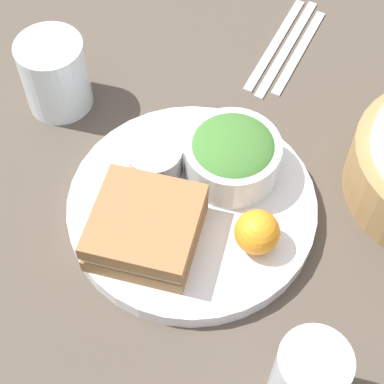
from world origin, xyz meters
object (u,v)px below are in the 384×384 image
Objects in this scene: plate at (192,207)px; fork at (275,43)px; water_glass at (55,75)px; salad_bowl at (232,154)px; spoon at (299,51)px; drink_glass at (307,379)px; knife at (287,47)px; dressing_cup at (155,160)px; sandwich at (146,228)px.

plate is 0.30m from fork.
water_glass is (0.21, -0.22, 0.05)m from fork.
salad_bowl is 0.62× the size of spoon.
fork is at bearing -173.99° from salad_bowl.
plate is 0.24m from drink_glass.
water_glass reaches higher than knife.
salad_bowl is 0.24m from spoon.
drink_glass is 0.55× the size of fork.
plate is 2.64× the size of drink_glass.
fork is at bearing 132.98° from water_glass.
fork is at bearing -158.40° from drink_glass.
knife is (-0.45, -0.16, -0.05)m from drink_glass.
drink_glass is at bearing 58.71° from water_glass.
water_glass is (-0.07, -0.17, 0.01)m from dressing_cup.
salad_bowl is 0.09m from dressing_cup.
plate is at bearing 180.00° from knife.
plate is 0.30m from spoon.
dressing_cup is 0.31× the size of knife.
dressing_cup is 0.65× the size of water_glass.
sandwich is 1.14× the size of salad_bowl.
salad_bowl is 1.02× the size of drink_glass.
knife is at bearing 90.00° from spoon.
dressing_cup is (0.03, -0.08, -0.01)m from salad_bowl.
knife is (0.00, 0.02, 0.00)m from fork.
salad_bowl is at bearing 156.56° from plate.
spoon is (-0.24, 0.01, -0.05)m from salad_bowl.
fork is (-0.30, -0.00, -0.01)m from plate.
spoon is at bearing -90.00° from knife.
dressing_cup is at bearing -68.05° from salad_bowl.
water_glass is (-0.15, -0.20, 0.00)m from sandwich.
spoon is (0.00, 0.02, 0.00)m from knife.
plate is 1.38× the size of knife.
sandwich is 0.23m from drink_glass.
spoon is at bearing -90.00° from fork.
knife is at bearing -160.34° from drink_glass.
water_glass is at bearing -127.94° from sandwich.
drink_glass is at bearing -154.98° from fork.
dressing_cup is at bearing -161.08° from sandwich.
sandwich is 0.37m from spoon.
fork is at bearing 168.25° from dressing_cup.
water_glass is (-0.09, -0.22, 0.04)m from plate.
sandwich is 0.13m from salad_bowl.
sandwich is at bearing -113.94° from drink_glass.
drink_glass reaches higher than spoon.
dressing_cup is 0.30m from drink_glass.
knife is 2.09× the size of water_glass.
knife and spoon have the same top height.
plate is 0.07m from dressing_cup.
knife is at bearing -90.00° from fork.
plate is at bearing 156.85° from sandwich.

